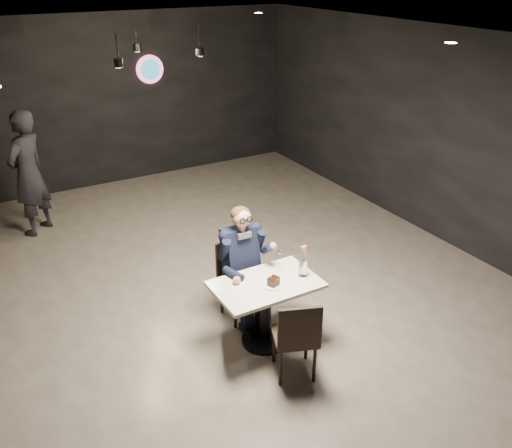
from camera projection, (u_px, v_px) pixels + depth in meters
floor at (226, 296)px, 6.74m from camera, size 9.00×9.00×0.00m
wall_sign at (150, 69)px, 9.70m from camera, size 0.50×0.06×0.50m
pendant_lights at (151, 36)px, 7.03m from camera, size 1.40×1.20×0.36m
main_table at (266, 313)px, 5.79m from camera, size 1.10×0.70×0.75m
chair_far at (241, 282)px, 6.18m from camera, size 0.42×0.46×0.92m
chair_near at (295, 334)px, 5.32m from camera, size 0.56×0.58×0.92m
seated_man at (241, 262)px, 6.07m from camera, size 0.60×0.80×1.44m
dessert_plate at (272, 284)px, 5.59m from camera, size 0.23×0.23×0.01m
cake_slice at (273, 282)px, 5.56m from camera, size 0.13×0.12×0.08m
mint_leaf at (276, 279)px, 5.52m from camera, size 0.06×0.04×0.01m
sundae_glass at (303, 268)px, 5.72m from camera, size 0.09×0.09×0.19m
wafer_cone at (305, 253)px, 5.70m from camera, size 0.08×0.08×0.14m
passerby at (28, 174)px, 7.95m from camera, size 0.81×0.80×1.89m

